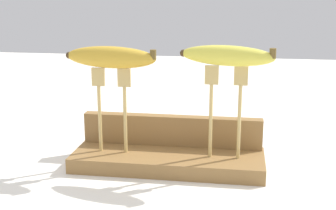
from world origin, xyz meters
TOP-DOWN VIEW (x-y plane):
  - ground_plane at (0.00, 0.00)m, footprint 3.00×3.00m
  - wooden_board at (0.00, 0.00)m, footprint 0.38×0.13m
  - board_backstop at (0.00, 0.05)m, footprint 0.37×0.02m
  - fork_stand_left at (-0.11, -0.01)m, footprint 0.08×0.01m
  - fork_stand_right at (0.11, -0.01)m, footprint 0.08×0.01m
  - banana_raised_left at (-0.11, -0.01)m, footprint 0.19×0.06m
  - banana_raised_right at (0.11, -0.01)m, footprint 0.18×0.08m

SIDE VIEW (x-z plane):
  - ground_plane at x=0.00m, z-range 0.00..0.00m
  - wooden_board at x=0.00m, z-range 0.00..0.03m
  - board_backstop at x=0.00m, z-range 0.03..0.09m
  - fork_stand_left at x=-0.11m, z-range 0.05..0.22m
  - fork_stand_right at x=0.11m, z-range 0.05..0.23m
  - banana_raised_left at x=-0.11m, z-range 0.20..0.24m
  - banana_raised_right at x=0.11m, z-range 0.21..0.25m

